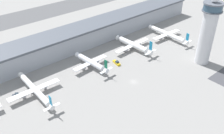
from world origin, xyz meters
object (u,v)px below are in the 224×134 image
at_px(airplane_gate_delta, 133,45).
at_px(airplane_gate_echo, 167,34).
at_px(service_truck_fuel, 117,63).
at_px(control_tower, 208,31).
at_px(service_truck_catering, 18,95).
at_px(airplane_gate_bravo, 35,90).
at_px(airplane_gate_charlie, 91,62).

xyz_separation_m(airplane_gate_delta, airplane_gate_echo, (39.21, -5.48, -0.02)).
height_order(airplane_gate_delta, service_truck_fuel, airplane_gate_delta).
bearing_deg(control_tower, airplane_gate_echo, 72.93).
relative_size(service_truck_catering, service_truck_fuel, 0.90).
bearing_deg(service_truck_fuel, service_truck_catering, 171.17).
distance_m(airplane_gate_bravo, airplane_gate_echo, 131.26).
distance_m(airplane_gate_charlie, service_truck_catering, 56.64).
xyz_separation_m(airplane_gate_charlie, airplane_gate_echo, (84.08, -5.49, -0.38)).
bearing_deg(service_truck_fuel, airplane_gate_charlie, 154.90).
height_order(airplane_gate_bravo, service_truck_catering, airplane_gate_bravo).
distance_m(airplane_gate_delta, airplane_gate_echo, 39.59).
relative_size(control_tower, airplane_gate_bravo, 1.16).
xyz_separation_m(control_tower, airplane_gate_echo, (13.69, 44.59, -21.91)).
height_order(airplane_gate_echo, service_truck_fuel, airplane_gate_echo).
relative_size(airplane_gate_echo, service_truck_catering, 6.11).
xyz_separation_m(airplane_gate_bravo, service_truck_catering, (-9.28, 6.35, -3.57)).
relative_size(airplane_gate_bravo, airplane_gate_delta, 1.15).
xyz_separation_m(airplane_gate_bravo, service_truck_fuel, (65.37, -5.25, -3.55)).
bearing_deg(control_tower, airplane_gate_delta, 117.01).
bearing_deg(airplane_gate_bravo, control_tower, -21.71).
bearing_deg(control_tower, airplane_gate_bravo, 158.29).
height_order(airplane_gate_bravo, airplane_gate_echo, airplane_gate_echo).
xyz_separation_m(control_tower, airplane_gate_bravo, (-117.55, 46.80, -21.63)).
height_order(airplane_gate_delta, service_truck_catering, airplane_gate_delta).
height_order(airplane_gate_charlie, airplane_gate_delta, airplane_gate_delta).
relative_size(airplane_gate_charlie, airplane_gate_delta, 0.88).
relative_size(control_tower, airplane_gate_echo, 1.16).
bearing_deg(airplane_gate_charlie, service_truck_fuel, -25.10).
height_order(airplane_gate_bravo, service_truck_fuel, airplane_gate_bravo).
height_order(airplane_gate_charlie, service_truck_catering, airplane_gate_charlie).
height_order(control_tower, airplane_gate_echo, control_tower).
height_order(airplane_gate_bravo, airplane_gate_delta, airplane_gate_delta).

